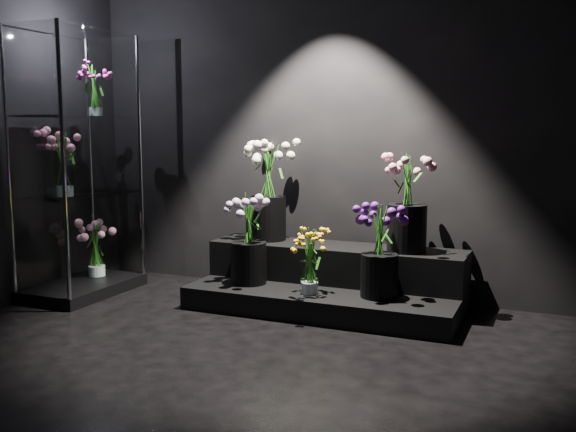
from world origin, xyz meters
The scene contains 12 objects.
floor centered at (0.00, 0.00, 0.00)m, with size 4.00×4.00×0.00m, color black.
wall_back centered at (0.00, 2.00, 1.40)m, with size 4.00×4.00×0.00m, color black.
display_riser centered at (0.19, 1.62, 0.18)m, with size 1.91×0.85×0.42m.
display_case centered at (-1.71, 1.18, 1.01)m, with size 0.55×0.92×2.02m.
bouquet_orange_bells centered at (0.15, 1.30, 0.40)m, with size 0.30×0.30×0.46m.
bouquet_lilac centered at (-0.37, 1.40, 0.53)m, with size 0.39×0.39×0.67m.
bouquet_purple centered at (0.61, 1.40, 0.50)m, with size 0.41×0.41×0.62m.
bouquet_cream_roses centered at (-0.37, 1.77, 0.86)m, with size 0.45×0.45×0.76m.
bouquet_pink_roses centered at (0.72, 1.71, 0.80)m, with size 0.45×0.45×0.69m.
bouquet_case_pink centered at (-1.68, 0.99, 1.03)m, with size 0.35×0.35×0.47m.
bouquet_case_magenta centered at (-1.65, 1.34, 1.59)m, with size 0.25×0.25×0.40m.
bouquet_case_base_pink centered at (-1.74, 1.38, 0.32)m, with size 0.41×0.41×0.43m.
Camera 1 is at (1.70, -2.71, 1.29)m, focal length 40.00 mm.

